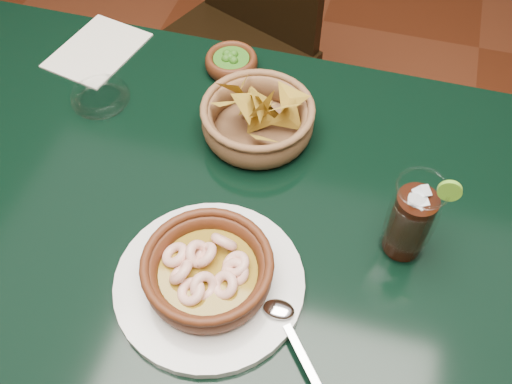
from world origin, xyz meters
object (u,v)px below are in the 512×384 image
(chip_basket, at_px, (258,119))
(cola_drink, at_px, (411,220))
(dining_table, at_px, (188,218))
(shrimp_plate, at_px, (209,274))
(dining_chair, at_px, (233,38))

(chip_basket, relative_size, cola_drink, 1.34)
(dining_table, distance_m, shrimp_plate, 0.24)
(dining_chair, bearing_deg, cola_drink, -54.34)
(dining_table, relative_size, chip_basket, 4.98)
(dining_chair, distance_m, chip_basket, 0.65)
(chip_basket, height_order, cola_drink, cola_drink)
(shrimp_plate, height_order, cola_drink, cola_drink)
(chip_basket, distance_m, cola_drink, 0.34)
(dining_table, bearing_deg, chip_basket, 59.70)
(chip_basket, xyz_separation_m, cola_drink, (0.29, -0.18, 0.04))
(dining_chair, xyz_separation_m, chip_basket, (0.23, -0.55, 0.28))
(shrimp_plate, distance_m, cola_drink, 0.32)
(shrimp_plate, bearing_deg, chip_basket, 92.81)
(chip_basket, bearing_deg, dining_table, -120.30)
(dining_table, bearing_deg, dining_chair, 100.84)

